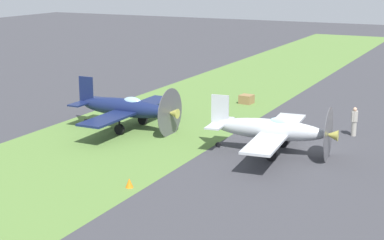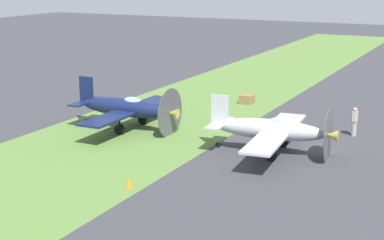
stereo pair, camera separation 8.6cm
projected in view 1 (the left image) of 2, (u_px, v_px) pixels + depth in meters
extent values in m
plane|color=#38383D|center=(288.00, 149.00, 33.55)|extent=(160.00, 160.00, 0.00)
cube|color=#567A38|center=(142.00, 129.00, 37.61)|extent=(120.00, 11.00, 0.01)
ellipsoid|color=#B2B7BC|center=(269.00, 129.00, 32.50)|extent=(1.68, 6.19, 1.12)
cube|color=#B2B7BC|center=(276.00, 132.00, 32.40)|extent=(8.74, 2.32, 0.13)
cube|color=#B2B7BC|center=(220.00, 110.00, 33.28)|extent=(0.18, 0.99, 1.71)
cube|color=#B2B7BC|center=(220.00, 123.00, 33.45)|extent=(2.94, 1.07, 0.09)
cone|color=#B7B24C|center=(332.00, 135.00, 31.35)|extent=(0.63, 0.68, 0.58)
cylinder|color=#4C4C51|center=(328.00, 135.00, 31.41)|extent=(2.87, 0.30, 2.88)
ellipsoid|color=#8CB2C6|center=(280.00, 123.00, 32.21)|extent=(0.74, 1.31, 0.63)
cylinder|color=black|center=(283.00, 142.00, 33.76)|extent=(0.25, 0.63, 0.61)
cylinder|color=black|center=(283.00, 134.00, 33.66)|extent=(0.11, 0.11, 0.86)
cylinder|color=black|center=(271.00, 155.00, 31.40)|extent=(0.25, 0.63, 0.61)
cylinder|color=black|center=(271.00, 147.00, 31.30)|extent=(0.11, 0.11, 0.86)
cylinder|color=black|center=(218.00, 145.00, 33.78)|extent=(0.13, 0.30, 0.29)
ellipsoid|color=#141E47|center=(125.00, 108.00, 37.43)|extent=(1.17, 6.26, 1.14)
cube|color=#141E47|center=(130.00, 110.00, 37.31)|extent=(8.84, 1.60, 0.13)
cube|color=#141E47|center=(86.00, 90.00, 38.48)|extent=(0.10, 1.01, 1.75)
cube|color=#141E47|center=(87.00, 102.00, 38.65)|extent=(2.95, 0.84, 0.09)
cone|color=#B7B24C|center=(173.00, 113.00, 35.97)|extent=(0.59, 0.65, 0.59)
cylinder|color=#4C4C51|center=(170.00, 113.00, 36.05)|extent=(2.94, 0.05, 2.94)
ellipsoid|color=#8CB2C6|center=(132.00, 102.00, 37.10)|extent=(0.65, 1.29, 0.64)
cylinder|color=black|center=(143.00, 120.00, 38.64)|extent=(0.20, 0.63, 0.63)
cylinder|color=black|center=(143.00, 113.00, 38.53)|extent=(0.11, 0.11, 0.88)
cylinder|color=black|center=(120.00, 129.00, 36.32)|extent=(0.20, 0.63, 0.63)
cylinder|color=black|center=(119.00, 122.00, 36.22)|extent=(0.11, 0.11, 0.88)
cylinder|color=black|center=(86.00, 121.00, 39.00)|extent=(0.11, 0.29, 0.29)
cylinder|color=#9E998E|center=(354.00, 129.00, 36.02)|extent=(0.30, 0.30, 0.88)
cylinder|color=#9E998E|center=(355.00, 116.00, 35.84)|extent=(0.38, 0.38, 0.62)
sphere|color=tan|center=(355.00, 109.00, 35.74)|extent=(0.23, 0.23, 0.23)
cylinder|color=#9E998E|center=(352.00, 117.00, 35.65)|extent=(0.11, 0.11, 0.59)
cylinder|color=#9E998E|center=(357.00, 116.00, 36.03)|extent=(0.11, 0.11, 0.59)
cube|color=olive|center=(246.00, 99.00, 44.69)|extent=(0.98, 0.98, 0.64)
cone|color=orange|center=(129.00, 183.00, 27.57)|extent=(0.36, 0.36, 0.44)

